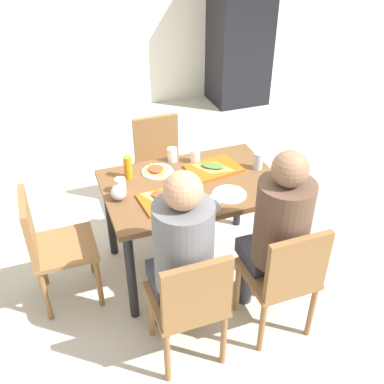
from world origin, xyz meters
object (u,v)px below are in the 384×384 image
(chair_near_right, at_px, (285,275))
(paper_plate_center, at_px, (158,172))
(person_in_red, at_px, (182,251))
(pizza_slice_b, at_px, (213,166))
(foil_bundle, at_px, (119,193))
(chair_left_end, at_px, (49,242))
(drink_fridge, at_px, (240,29))
(main_table, at_px, (192,195))
(tray_red_far, at_px, (214,168))
(plastic_cup_c, at_px, (120,185))
(plastic_cup_b, at_px, (215,203))
(pizza_slice_a, at_px, (163,196))
(plastic_cup_d, at_px, (195,156))
(condiment_bottle, at_px, (128,167))
(pizza_slice_c, at_px, (156,169))
(soda_can, at_px, (258,161))
(plastic_cup_a, at_px, (172,155))
(paper_plate_near_edge, at_px, (229,194))
(person_in_brown_jacket, at_px, (278,228))
(chair_near_left, at_px, (191,302))
(tray_red_near, at_px, (169,199))
(chair_far_side, at_px, (160,160))

(chair_near_right, bearing_deg, paper_plate_center, 115.33)
(person_in_red, height_order, pizza_slice_b, person_in_red)
(foil_bundle, bearing_deg, chair_left_end, 177.62)
(chair_left_end, height_order, drink_fridge, drink_fridge)
(main_table, relative_size, tray_red_far, 3.26)
(chair_near_right, height_order, plastic_cup_c, chair_near_right)
(plastic_cup_b, xyz_separation_m, foil_bundle, (-0.53, 0.31, 0.00))
(pizza_slice_a, distance_m, plastic_cup_b, 0.35)
(plastic_cup_d, bearing_deg, condiment_bottle, -175.50)
(foil_bundle, bearing_deg, paper_plate_center, 36.11)
(tray_red_far, xyz_separation_m, pizza_slice_a, (-0.44, -0.23, 0.02))
(plastic_cup_b, relative_size, plastic_cup_d, 1.00)
(chair_near_right, xyz_separation_m, plastic_cup_c, (-0.76, 0.84, 0.29))
(plastic_cup_b, bearing_deg, pizza_slice_c, 110.96)
(soda_can, bearing_deg, foil_bundle, -177.75)
(paper_plate_center, bearing_deg, plastic_cup_a, 38.74)
(paper_plate_center, height_order, paper_plate_near_edge, same)
(tray_red_far, distance_m, pizza_slice_b, 0.02)
(person_in_brown_jacket, relative_size, foil_bundle, 12.54)
(chair_near_right, xyz_separation_m, person_in_brown_jacket, (0.00, 0.14, 0.25))
(chair_near_left, bearing_deg, condiment_bottle, 95.07)
(chair_near_right, relative_size, plastic_cup_d, 8.44)
(foil_bundle, bearing_deg, chair_near_right, -43.68)
(tray_red_far, bearing_deg, drink_fridge, 61.41)
(plastic_cup_d, relative_size, soda_can, 0.82)
(main_table, relative_size, chair_near_left, 1.39)
(person_in_red, bearing_deg, tray_red_near, 79.99)
(chair_far_side, height_order, foil_bundle, chair_far_side)
(chair_left_end, relative_size, pizza_slice_b, 3.26)
(paper_plate_center, distance_m, condiment_bottle, 0.22)
(chair_near_right, relative_size, paper_plate_center, 3.84)
(foil_bundle, bearing_deg, pizza_slice_a, -19.46)
(drink_fridge, bearing_deg, plastic_cup_b, -117.61)
(pizza_slice_a, bearing_deg, chair_near_right, -51.46)
(paper_plate_near_edge, xyz_separation_m, foil_bundle, (-0.68, 0.20, 0.05))
(chair_near_left, bearing_deg, chair_far_side, 79.29)
(chair_near_right, distance_m, tray_red_near, 0.85)
(person_in_brown_jacket, bearing_deg, chair_far_side, 101.74)
(tray_red_near, bearing_deg, paper_plate_center, 85.25)
(chair_near_left, bearing_deg, drink_fridge, 61.27)
(soda_can, height_order, drink_fridge, drink_fridge)
(chair_left_end, relative_size, plastic_cup_a, 8.44)
(chair_far_side, bearing_deg, paper_plate_near_edge, -79.93)
(condiment_bottle, bearing_deg, pizza_slice_a, -65.97)
(plastic_cup_c, bearing_deg, chair_near_right, -47.58)
(paper_plate_center, distance_m, pizza_slice_a, 0.33)
(chair_left_end, bearing_deg, tray_red_far, 5.72)
(soda_can, xyz_separation_m, condiment_bottle, (-0.88, 0.20, 0.02))
(main_table, bearing_deg, plastic_cup_c, 172.85)
(soda_can, relative_size, condiment_bottle, 0.76)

